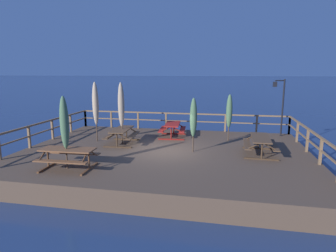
% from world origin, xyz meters
% --- Properties ---
extents(ground_plane, '(600.00, 600.00, 0.00)m').
position_xyz_m(ground_plane, '(0.00, 0.00, 0.00)').
color(ground_plane, navy).
extents(wooden_deck, '(13.12, 9.72, 0.77)m').
position_xyz_m(wooden_deck, '(0.00, 0.00, 0.38)').
color(wooden_deck, brown).
rests_on(wooden_deck, ground).
extents(railing_waterside_far, '(12.92, 0.10, 1.09)m').
position_xyz_m(railing_waterside_far, '(-0.00, 4.71, 1.52)').
color(railing_waterside_far, brown).
rests_on(railing_waterside_far, wooden_deck).
extents(railing_side_left, '(0.10, 9.52, 1.09)m').
position_xyz_m(railing_side_left, '(-6.41, 0.00, 1.51)').
color(railing_side_left, brown).
rests_on(railing_side_left, wooden_deck).
extents(railing_side_right, '(0.10, 9.52, 1.09)m').
position_xyz_m(railing_side_right, '(6.41, 0.00, 1.51)').
color(railing_side_right, brown).
rests_on(railing_side_right, wooden_deck).
extents(picnic_table_front_right, '(1.54, 1.90, 0.78)m').
position_xyz_m(picnic_table_front_right, '(-0.14, 2.72, 1.32)').
color(picnic_table_front_right, maroon).
rests_on(picnic_table_front_right, wooden_deck).
extents(picnic_table_mid_centre, '(1.50, 2.04, 0.78)m').
position_xyz_m(picnic_table_mid_centre, '(-2.38, 0.74, 1.33)').
color(picnic_table_mid_centre, brown).
rests_on(picnic_table_mid_centre, wooden_deck).
extents(picnic_table_back_right, '(1.46, 2.15, 0.78)m').
position_xyz_m(picnic_table_back_right, '(4.27, 0.15, 1.33)').
color(picnic_table_back_right, brown).
rests_on(picnic_table_back_right, wooden_deck).
extents(picnic_table_back_left, '(2.07, 1.47, 0.78)m').
position_xyz_m(picnic_table_back_left, '(-3.04, -3.26, 1.33)').
color(picnic_table_back_left, brown).
rests_on(picnic_table_back_left, wooden_deck).
extents(patio_umbrella_tall_front, '(0.32, 0.32, 2.47)m').
position_xyz_m(patio_umbrella_tall_front, '(1.32, -0.05, 2.34)').
color(patio_umbrella_tall_front, '#4C3828').
rests_on(patio_umbrella_tall_front, wooden_deck).
extents(patio_umbrella_tall_mid_right, '(0.32, 0.32, 3.09)m').
position_xyz_m(patio_umbrella_tall_mid_right, '(-2.39, 0.78, 2.73)').
color(patio_umbrella_tall_mid_right, '#4C3828').
rests_on(patio_umbrella_tall_mid_right, wooden_deck).
extents(patio_umbrella_short_back, '(0.32, 0.32, 2.46)m').
position_xyz_m(patio_umbrella_short_back, '(2.92, 2.51, 2.32)').
color(patio_umbrella_short_back, '#4C3828').
rests_on(patio_umbrella_short_back, wooden_deck).
extents(patio_umbrella_tall_mid_left, '(0.32, 0.32, 2.75)m').
position_xyz_m(patio_umbrella_tall_mid_left, '(-3.07, -3.29, 2.51)').
color(patio_umbrella_tall_mid_left, '#4C3828').
rests_on(patio_umbrella_tall_mid_left, wooden_deck).
extents(patio_umbrella_short_front, '(0.32, 0.32, 3.10)m').
position_xyz_m(patio_umbrella_short_front, '(-3.87, 1.02, 2.74)').
color(patio_umbrella_short_front, '#4C3828').
rests_on(patio_umbrella_short_front, wooden_deck).
extents(lamp_post_hooked, '(0.67, 0.32, 3.20)m').
position_xyz_m(lamp_post_hooked, '(5.67, 4.10, 2.88)').
color(lamp_post_hooked, black).
rests_on(lamp_post_hooked, wooden_deck).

